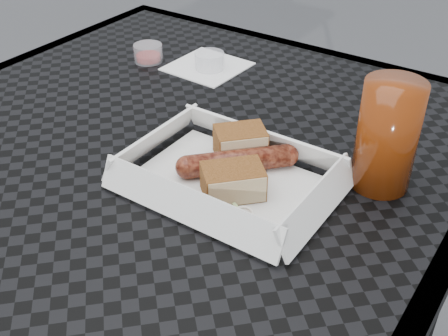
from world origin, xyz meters
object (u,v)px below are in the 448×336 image
patio_table (175,179)px  food_tray (229,183)px  drink_glass (387,136)px  bratwurst (238,161)px

patio_table → food_tray: size_ratio=3.64×
patio_table → drink_glass: drink_glass is taller
patio_table → drink_glass: bearing=10.0°
food_tray → drink_glass: drink_glass is taller
patio_table → bratwurst: 0.16m
patio_table → food_tray: 0.16m
bratwurst → food_tray: bearing=-81.8°
bratwurst → drink_glass: 0.18m
patio_table → drink_glass: 0.32m
food_tray → bratwurst: bratwurst is taller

